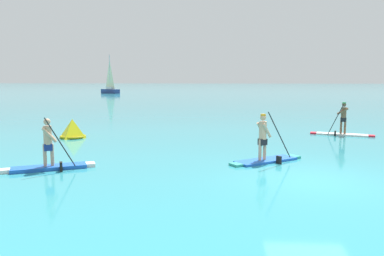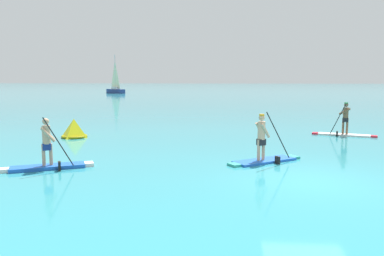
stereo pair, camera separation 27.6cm
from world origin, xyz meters
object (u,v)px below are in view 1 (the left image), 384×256
Objects in this scene: paddleboarder_near_left at (49,159)px; paddleboarder_mid_center at (265,151)px; paddleboarder_far_right at (342,127)px; sailboat_left_horizon at (110,88)px; race_marker_buoy at (73,130)px.

paddleboarder_near_left is 1.04× the size of paddleboarder_mid_center.
paddleboarder_near_left is 14.43m from paddleboarder_far_right.
sailboat_left_horizon is (-28.62, 54.90, 0.64)m from paddleboarder_far_right.
paddleboarder_near_left reaches higher than paddleboarder_far_right.
paddleboarder_near_left is at bearing -74.18° from race_marker_buoy.
paddleboarder_far_right is at bearing 8.36° from race_marker_buoy.
race_marker_buoy is (-13.49, -1.98, -0.02)m from paddleboarder_far_right.
sailboat_left_horizon reaches higher than paddleboarder_mid_center.
paddleboarder_far_right is at bearing -24.73° from sailboat_left_horizon.
paddleboarder_mid_center reaches higher than paddleboarder_near_left.
paddleboarder_far_right reaches higher than race_marker_buoy.
sailboat_left_horizon is at bearing 79.15° from paddleboarder_near_left.
paddleboarder_mid_center is (7.03, 1.73, 0.04)m from paddleboarder_near_left.
sailboat_left_horizon is (-16.97, 63.43, 0.71)m from paddleboarder_near_left.
race_marker_buoy is (-1.85, 6.54, 0.05)m from paddleboarder_near_left.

